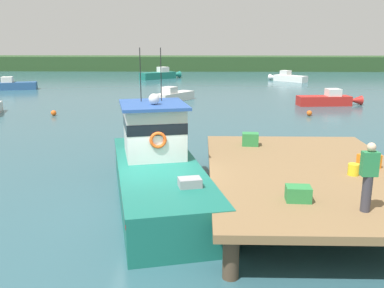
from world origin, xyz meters
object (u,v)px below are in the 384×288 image
object	(u,v)px
deckhand_by_the_boat	(368,176)
moored_boat_far_right	(172,96)
moored_boat_mid_harbor	(12,85)
moored_boat_far_left	(160,75)
crate_stack_mid_dock	(250,139)
mooring_buoy_outer	(309,113)
bait_bucket	(353,169)
moored_boat_near_channel	(288,78)
mooring_buoy_spare_mooring	(54,113)
mooring_buoy_inshore	(148,101)
main_fishing_boat	(157,166)
crate_single_by_cleat	(369,161)
moored_boat_off_the_point	(328,100)
crate_single_far	(298,194)

from	to	relation	value
deckhand_by_the_boat	moored_boat_far_right	bearing A→B (deg)	103.59
moored_boat_mid_harbor	moored_boat_far_left	bearing A→B (deg)	42.62
crate_stack_mid_dock	mooring_buoy_outer	xyz separation A→B (m)	(5.57, 13.26, -1.25)
bait_bucket	deckhand_by_the_boat	size ratio (longest dim) A/B	0.21
moored_boat_near_channel	mooring_buoy_spare_mooring	distance (m)	33.10
deckhand_by_the_boat	moored_boat_near_channel	bearing A→B (deg)	80.94
moored_boat_far_left	mooring_buoy_inshore	size ratio (longest dim) A/B	12.69
main_fishing_boat	mooring_buoy_outer	bearing A→B (deg)	59.97
moored_boat_far_right	mooring_buoy_outer	xyz separation A→B (m)	(9.96, -6.85, -0.25)
crate_stack_mid_dock	deckhand_by_the_boat	size ratio (longest dim) A/B	0.37
main_fishing_boat	bait_bucket	distance (m)	6.09
mooring_buoy_outer	mooring_buoy_inshore	bearing A→B (deg)	156.33
moored_boat_mid_harbor	mooring_buoy_outer	bearing A→B (deg)	-28.67
moored_boat_far_right	mooring_buoy_inshore	xyz separation A→B (m)	(-1.85, -1.68, -0.21)
moored_boat_far_left	deckhand_by_the_boat	bearing A→B (deg)	-78.77
crate_single_by_cleat	moored_boat_mid_harbor	world-z (taller)	crate_single_by_cleat
main_fishing_boat	moored_boat_off_the_point	distance (m)	23.23
main_fishing_boat	mooring_buoy_spare_mooring	xyz separation A→B (m)	(-8.76, 14.94, -0.82)
bait_bucket	moored_boat_mid_harbor	xyz separation A→B (m)	(-24.59, 31.78, -0.90)
crate_single_by_cleat	moored_boat_near_channel	distance (m)	41.47
main_fishing_boat	crate_single_by_cleat	size ratio (longest dim) A/B	16.59
moored_boat_far_left	bait_bucket	bearing A→B (deg)	-77.32
bait_bucket	deckhand_by_the_boat	xyz separation A→B (m)	(-0.66, -2.67, 0.69)
crate_single_by_cleat	deckhand_by_the_boat	world-z (taller)	deckhand_by_the_boat
crate_stack_mid_dock	deckhand_by_the_boat	bearing A→B (deg)	-72.29
crate_single_far	bait_bucket	distance (m)	2.93
crate_stack_mid_dock	moored_boat_mid_harbor	distance (m)	35.85
crate_stack_mid_dock	mooring_buoy_spare_mooring	xyz separation A→B (m)	(-12.06, 12.86, -1.25)
deckhand_by_the_boat	moored_boat_mid_harbor	world-z (taller)	deckhand_by_the_boat
crate_single_by_cleat	moored_boat_far_right	xyz separation A→B (m)	(-7.75, 22.82, -0.98)
moored_boat_far_right	moored_boat_off_the_point	xyz separation A→B (m)	(12.63, -2.04, 0.02)
moored_boat_off_the_point	moored_boat_near_channel	xyz separation A→B (m)	(0.80, 20.28, 0.01)
crate_stack_mid_dock	moored_boat_near_channel	xyz separation A→B (m)	(9.05, 38.35, -0.97)
deckhand_by_the_boat	mooring_buoy_outer	world-z (taller)	deckhand_by_the_boat
crate_stack_mid_dock	mooring_buoy_inshore	world-z (taller)	crate_stack_mid_dock
bait_bucket	moored_boat_off_the_point	distance (m)	22.28
crate_single_by_cleat	mooring_buoy_spare_mooring	world-z (taller)	crate_single_by_cleat
crate_single_by_cleat	moored_boat_far_left	size ratio (longest dim) A/B	0.11
bait_bucket	moored_boat_far_right	xyz separation A→B (m)	(-7.01, 23.58, -0.94)
main_fishing_boat	moored_boat_mid_harbor	size ratio (longest dim) A/B	1.84
mooring_buoy_inshore	mooring_buoy_outer	distance (m)	12.89
moored_boat_far_right	crate_stack_mid_dock	bearing A→B (deg)	-77.70
crate_single_by_cleat	moored_boat_far_left	xyz separation A→B (m)	(-10.88, 44.32, -0.87)
crate_single_far	mooring_buoy_spare_mooring	size ratio (longest dim) A/B	1.61
mooring_buoy_spare_mooring	mooring_buoy_outer	bearing A→B (deg)	1.31
main_fishing_boat	crate_single_far	bearing A→B (deg)	-41.91
moored_boat_off_the_point	moored_boat_mid_harbor	bearing A→B (deg)	161.27
crate_single_by_cleat	moored_boat_mid_harbor	xyz separation A→B (m)	(-25.32, 31.03, -0.94)
moored_boat_far_left	mooring_buoy_spare_mooring	world-z (taller)	moored_boat_far_left
bait_bucket	moored_boat_far_right	size ratio (longest dim) A/B	0.07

